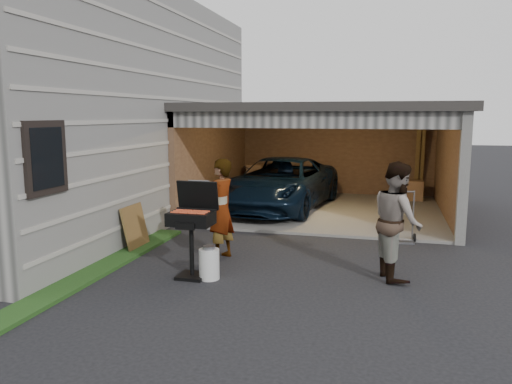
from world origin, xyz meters
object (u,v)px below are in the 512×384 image
Objects in this scene: bbq_grill at (192,222)px; propane_tank at (209,264)px; plywood_panel at (135,227)px; minivan at (281,185)px; man at (397,221)px; hand_truck at (405,232)px; woman at (220,209)px.

bbq_grill reaches higher than propane_tank.
bbq_grill is 1.75× the size of plywood_panel.
man is (3.03, -5.19, 0.25)m from minivan.
hand_truck is at bearing 20.50° from plywood_panel.
minivan is at bearing 12.86° from man.
man is 3.10m from propane_tank.
woman is 1.35m from propane_tank.
hand_truck is (3.42, 3.23, -0.72)m from bbq_grill.
propane_tank is 0.46× the size of hand_truck.
woman is 1.13m from bbq_grill.
man reaches higher than plywood_panel.
hand_truck reaches higher than propane_tank.
plywood_panel is at bearing 146.69° from propane_tank.
propane_tank is (0.20, -1.16, -0.68)m from woman.
man is 1.22× the size of bbq_grill.
woman reaches higher than hand_truck.
propane_tank is at bearing 25.79° from woman.
hand_truck is at bearing 138.56° from woman.
man is at bearing -5.75° from plywood_panel.
man reaches higher than bbq_grill.
woman reaches higher than bbq_grill.
bbq_grill is 0.74m from propane_tank.
minivan is at bearing 91.17° from propane_tank.
plywood_panel is at bearing -164.47° from hand_truck.
woman is at bearing 99.68° from propane_tank.
man is (3.10, -0.31, 0.03)m from woman.
bbq_grill reaches higher than plywood_panel.
minivan is 5.65× the size of plywood_panel.
bbq_grill is at bearing 11.01° from woman.
woman is at bearing -84.60° from minivan.
man is 1.75× the size of hand_truck.
minivan reaches higher than hand_truck.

